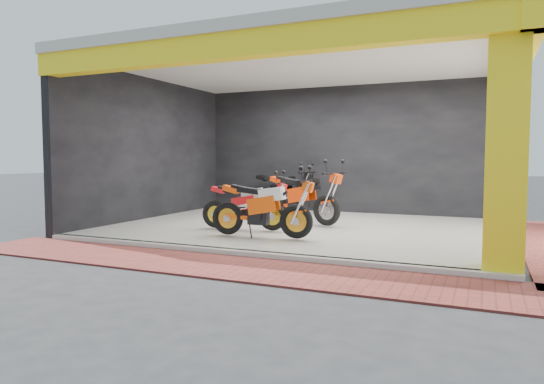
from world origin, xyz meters
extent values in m
plane|color=#2D2D30|center=(0.00, 0.00, 0.00)|extent=(80.00, 80.00, 0.00)
cube|color=white|center=(0.00, 2.00, 0.05)|extent=(8.00, 6.00, 0.10)
cube|color=beige|center=(0.00, 2.00, 3.60)|extent=(8.40, 6.40, 0.20)
cube|color=black|center=(0.00, 5.10, 1.75)|extent=(8.20, 0.20, 3.50)
cube|color=black|center=(-4.10, 2.00, 1.75)|extent=(0.20, 6.20, 3.50)
cube|color=yellow|center=(3.75, -0.75, 1.75)|extent=(0.50, 0.50, 3.50)
cube|color=yellow|center=(0.00, -1.00, 3.30)|extent=(8.40, 0.30, 0.40)
cube|color=yellow|center=(4.00, 2.00, 3.30)|extent=(0.30, 6.40, 0.40)
cube|color=white|center=(0.00, -1.02, 0.05)|extent=(8.00, 0.20, 0.10)
cube|color=#943530|center=(0.00, -1.80, 0.01)|extent=(9.00, 1.40, 0.03)
camera|label=1|loc=(3.52, -7.78, 1.56)|focal=32.00mm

